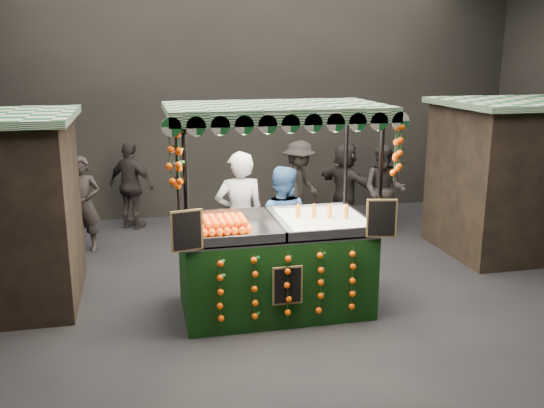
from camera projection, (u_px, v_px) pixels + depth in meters
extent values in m
plane|color=black|center=(303.00, 304.00, 8.22)|extent=(12.00, 12.00, 0.00)
cube|color=black|center=(239.00, 96.00, 12.34)|extent=(12.00, 0.10, 5.00)
cube|color=black|center=(527.00, 179.00, 10.27)|extent=(2.80, 2.00, 2.50)
cube|color=#125521|center=(535.00, 103.00, 9.95)|extent=(3.00, 2.20, 0.10)
cube|color=black|center=(275.00, 270.00, 7.96)|extent=(2.43, 1.33, 1.10)
cube|color=#A8AAAF|center=(275.00, 228.00, 7.82)|extent=(2.43, 1.33, 0.04)
cylinder|color=black|center=(187.00, 234.00, 6.92)|extent=(0.06, 0.06, 2.65)
cylinder|color=black|center=(378.00, 221.00, 7.43)|extent=(0.06, 0.06, 2.65)
cylinder|color=black|center=(180.00, 207.00, 8.11)|extent=(0.06, 0.06, 2.65)
cylinder|color=black|center=(345.00, 198.00, 8.62)|extent=(0.06, 0.06, 2.65)
cube|color=#125521|center=(275.00, 108.00, 7.43)|extent=(2.71, 1.60, 0.09)
cube|color=white|center=(323.00, 221.00, 7.94)|extent=(1.08, 1.19, 0.09)
cube|color=black|center=(187.00, 231.00, 6.84)|extent=(0.37, 0.11, 0.49)
cube|color=black|center=(382.00, 218.00, 7.35)|extent=(0.37, 0.11, 0.49)
cube|color=black|center=(288.00, 285.00, 7.28)|extent=(0.38, 0.03, 0.49)
imported|color=gray|center=(240.00, 218.00, 8.76)|extent=(0.73, 0.49, 2.00)
imported|color=navy|center=(281.00, 225.00, 8.81)|extent=(1.06, 0.96, 1.78)
imported|color=#2A2422|center=(83.00, 204.00, 10.30)|extent=(0.68, 0.54, 1.65)
imported|color=black|center=(384.00, 190.00, 11.22)|extent=(1.05, 1.01, 1.70)
imported|color=#2A2322|center=(131.00, 185.00, 11.61)|extent=(1.06, 0.94, 1.72)
imported|color=#2A2622|center=(299.00, 187.00, 11.41)|extent=(1.28, 1.24, 1.75)
imported|color=#2D2825|center=(1.00, 196.00, 10.48)|extent=(1.07, 1.03, 1.84)
imported|color=black|center=(345.00, 184.00, 11.85)|extent=(1.15, 1.60, 1.67)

